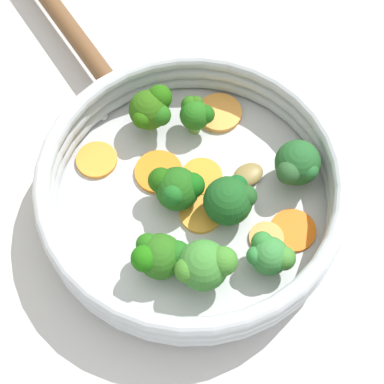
{
  "coord_description": "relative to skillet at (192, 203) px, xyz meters",
  "views": [
    {
      "loc": [
        0.03,
        0.27,
        0.56
      ],
      "look_at": [
        0.0,
        0.0,
        0.03
      ],
      "focal_mm": 60.0,
      "sensor_mm": 36.0,
      "label": 1
    }
  ],
  "objects": [
    {
      "name": "ground_plane",
      "position": [
        0.0,
        0.0,
        -0.01
      ],
      "size": [
        4.0,
        4.0,
        0.0
      ],
      "primitive_type": "plane",
      "color": "#B9BBBD"
    },
    {
      "name": "skillet",
      "position": [
        0.0,
        0.0,
        0.0
      ],
      "size": [
        0.27,
        0.27,
        0.02
      ],
      "primitive_type": "cylinder",
      "color": "#B2B5B7",
      "rests_on": "ground_plane"
    },
    {
      "name": "skillet_rim_wall",
      "position": [
        0.0,
        0.0,
        0.03
      ],
      "size": [
        0.28,
        0.28,
        0.05
      ],
      "color": "#ADB5BE",
      "rests_on": "skillet"
    },
    {
      "name": "skillet_handle",
      "position": [
        0.11,
        -0.22,
        0.02
      ],
      "size": [
        0.12,
        0.21,
        0.02
      ],
      "primitive_type": "cylinder",
      "rotation": [
        1.57,
        0.0,
        0.46
      ],
      "color": "brown",
      "rests_on": "skillet"
    },
    {
      "name": "skillet_rivet_left",
      "position": [
        0.03,
        -0.12,
        0.01
      ],
      "size": [
        0.01,
        0.01,
        0.01
      ],
      "primitive_type": "sphere",
      "color": "#B1B4BA",
      "rests_on": "skillet"
    },
    {
      "name": "skillet_rivet_right",
      "position": [
        0.08,
        -0.1,
        0.01
      ],
      "size": [
        0.01,
        0.01,
        0.01
      ],
      "primitive_type": "sphere",
      "color": "#B0B0B9",
      "rests_on": "skillet"
    },
    {
      "name": "carrot_slice_0",
      "position": [
        -0.01,
        0.02,
        0.01
      ],
      "size": [
        0.05,
        0.05,
        0.0
      ],
      "primitive_type": "cylinder",
      "rotation": [
        0.0,
        0.0,
        2.26
      ],
      "color": "gold",
      "rests_on": "skillet"
    },
    {
      "name": "carrot_slice_1",
      "position": [
        -0.01,
        -0.02,
        0.01
      ],
      "size": [
        0.06,
        0.06,
        0.0
      ],
      "primitive_type": "cylinder",
      "rotation": [
        0.0,
        0.0,
        0.92
      ],
      "color": "orange",
      "rests_on": "skillet"
    },
    {
      "name": "carrot_slice_2",
      "position": [
        0.09,
        -0.05,
        0.01
      ],
      "size": [
        0.05,
        0.05,
        0.0
      ],
      "primitive_type": "cylinder",
      "rotation": [
        0.0,
        0.0,
        4.9
      ],
      "color": "orange",
      "rests_on": "skillet"
    },
    {
      "name": "carrot_slice_3",
      "position": [
        -0.04,
        -0.09,
        0.01
      ],
      "size": [
        0.06,
        0.06,
        0.01
      ],
      "primitive_type": "cylinder",
      "rotation": [
        0.0,
        0.0,
        5.37
      ],
      "color": "#EB963F",
      "rests_on": "skillet"
    },
    {
      "name": "carrot_slice_4",
      "position": [
        0.03,
        -0.03,
        0.01
      ],
      "size": [
        0.05,
        0.05,
        0.0
      ],
      "primitive_type": "cylinder",
      "rotation": [
        0.0,
        0.0,
        0.11
      ],
      "color": "orange",
      "rests_on": "skillet"
    },
    {
      "name": "carrot_slice_5",
      "position": [
        -0.06,
        0.05,
        0.01
      ],
      "size": [
        0.04,
        0.04,
        0.0
      ],
      "primitive_type": "cylinder",
      "rotation": [
        0.0,
        0.0,
        2.11
      ],
      "color": "#F09040",
      "rests_on": "skillet"
    },
    {
      "name": "carrot_slice_6",
      "position": [
        -0.09,
        0.04,
        0.01
      ],
      "size": [
        0.06,
        0.06,
        0.0
      ],
      "primitive_type": "cylinder",
      "rotation": [
        0.0,
        0.0,
        5.35
      ],
      "color": "orange",
      "rests_on": "skillet"
    },
    {
      "name": "broccoli_floret_0",
      "position": [
        0.01,
        -0.0,
        0.03
      ],
      "size": [
        0.05,
        0.05,
        0.04
      ],
      "color": "#76A359",
      "rests_on": "skillet"
    },
    {
      "name": "broccoli_floret_1",
      "position": [
        -0.0,
        0.08,
        0.04
      ],
      "size": [
        0.05,
        0.04,
        0.05
      ],
      "color": "#739953",
      "rests_on": "skillet"
    },
    {
      "name": "broccoli_floret_2",
      "position": [
        0.03,
        -0.09,
        0.04
      ],
      "size": [
        0.04,
        0.04,
        0.05
      ],
      "color": "#8EAD65",
      "rests_on": "skillet"
    },
    {
      "name": "broccoli_floret_3",
      "position": [
        -0.06,
        0.07,
        0.03
      ],
      "size": [
        0.04,
        0.04,
        0.04
      ],
      "color": "#8AB25C",
      "rests_on": "skillet"
    },
    {
      "name": "broccoli_floret_4",
      "position": [
        -0.01,
        -0.08,
        0.03
      ],
      "size": [
        0.03,
        0.03,
        0.04
      ],
      "color": "#6B9844",
      "rests_on": "skillet"
    },
    {
      "name": "broccoli_floret_5",
      "position": [
        -0.1,
        -0.01,
        0.04
      ],
      "size": [
        0.04,
        0.04,
        0.05
      ],
      "color": "#7EA253",
      "rests_on": "skillet"
    },
    {
      "name": "broccoli_floret_6",
      "position": [
        0.04,
        0.06,
        0.03
      ],
      "size": [
        0.05,
        0.04,
        0.04
      ],
      "color": "#5E9146",
      "rests_on": "skillet"
    },
    {
      "name": "broccoli_floret_7",
      "position": [
        -0.03,
        0.02,
        0.04
      ],
      "size": [
        0.05,
        0.05,
        0.05
      ],
      "color": "#739C54",
      "rests_on": "skillet"
    },
    {
      "name": "mushroom_piece_0",
      "position": [
        -0.06,
        -0.02,
        0.01
      ],
      "size": [
        0.04,
        0.03,
        0.01
      ],
      "primitive_type": "ellipsoid",
      "rotation": [
        0.0,
        0.0,
        3.58
      ],
      "color": "olive",
      "rests_on": "skillet"
    }
  ]
}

